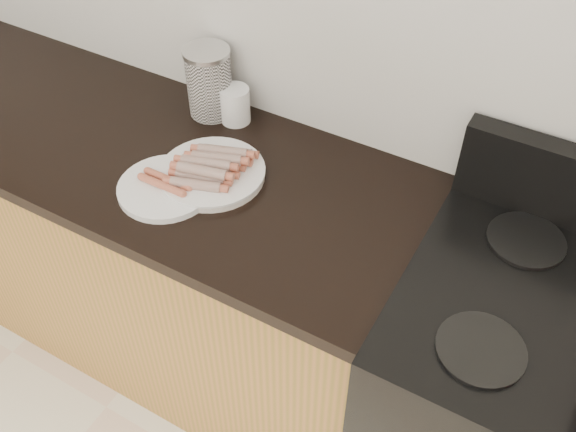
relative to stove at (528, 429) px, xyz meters
The scene contains 11 objects.
cabinet_base 1.48m from the stove, behind, with size 2.20×0.59×0.86m, color #AE7239.
counter_slab 1.54m from the stove, behind, with size 2.20×0.62×0.04m, color black.
stove is the anchor object (origin of this frame).
burner_near_left 0.52m from the stove, 135.00° to the right, with size 0.18×0.18×0.01m, color black.
burner_far_left 0.52m from the stove, 135.00° to the left, with size 0.18×0.18×0.01m, color black.
main_plate 1.04m from the stove, behind, with size 0.27×0.27×0.02m, color silver.
side_plate 1.11m from the stove, behind, with size 0.24×0.24×0.02m, color white.
hotdog_pile 1.06m from the stove, behind, with size 0.13×0.21×0.05m.
plain_sausages 1.12m from the stove, behind, with size 0.13×0.05×0.02m.
canister 1.25m from the stove, 167.44° to the left, with size 0.13×0.13×0.20m.
mug 1.16m from the stove, 166.45° to the left, with size 0.08×0.08×0.11m, color white.
Camera 1 is at (0.63, 0.70, 2.00)m, focal length 40.00 mm.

